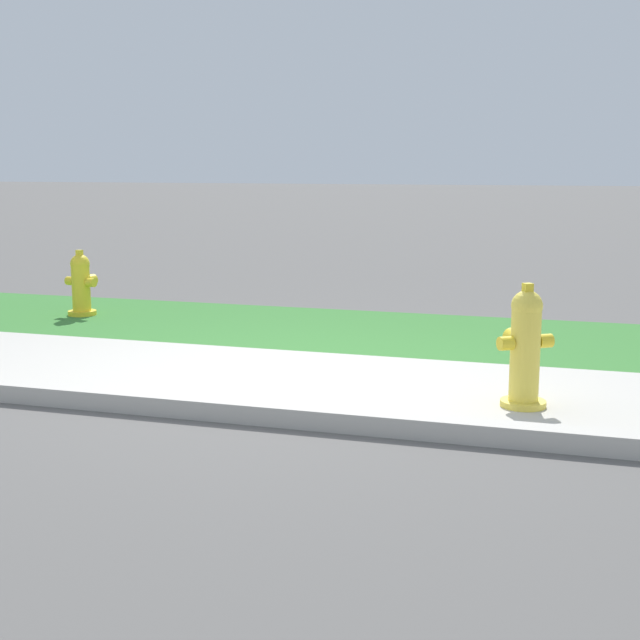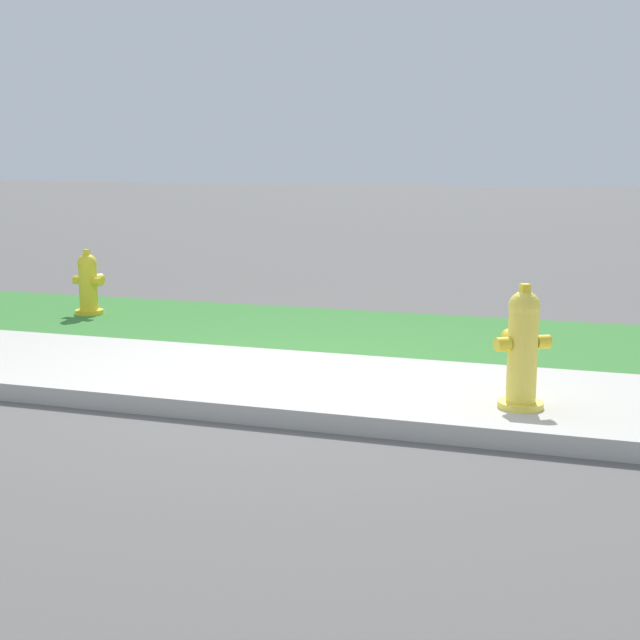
% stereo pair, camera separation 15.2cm
% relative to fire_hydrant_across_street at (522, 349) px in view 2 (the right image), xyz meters
% --- Properties ---
extents(ground_plane, '(120.00, 120.00, 0.00)m').
position_rel_fire_hydrant_across_street_xyz_m(ground_plane, '(-1.76, 0.23, -0.39)').
color(ground_plane, '#5B5956').
extents(sidewalk_pavement, '(18.00, 1.94, 0.01)m').
position_rel_fire_hydrant_across_street_xyz_m(sidewalk_pavement, '(-1.76, 0.23, -0.39)').
color(sidewalk_pavement, '#BCB7AD').
rests_on(sidewalk_pavement, ground).
extents(grass_verge, '(18.00, 2.20, 0.01)m').
position_rel_fire_hydrant_across_street_xyz_m(grass_verge, '(-1.76, 2.30, -0.39)').
color(grass_verge, '#387A33').
rests_on(grass_verge, ground).
extents(street_curb, '(18.00, 0.16, 0.12)m').
position_rel_fire_hydrant_across_street_xyz_m(street_curb, '(-1.76, -0.82, -0.33)').
color(street_curb, '#BCB7AD').
rests_on(street_curb, ground).
extents(fire_hydrant_across_street, '(0.36, 0.34, 0.81)m').
position_rel_fire_hydrant_across_street_xyz_m(fire_hydrant_across_street, '(0.00, 0.00, 0.00)').
color(fire_hydrant_across_street, yellow).
rests_on(fire_hydrant_across_street, ground).
extents(fire_hydrant_far_end, '(0.38, 0.35, 0.68)m').
position_rel_fire_hydrant_across_street_xyz_m(fire_hydrant_far_end, '(-4.66, 2.28, -0.07)').
color(fire_hydrant_far_end, yellow).
rests_on(fire_hydrant_far_end, ground).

